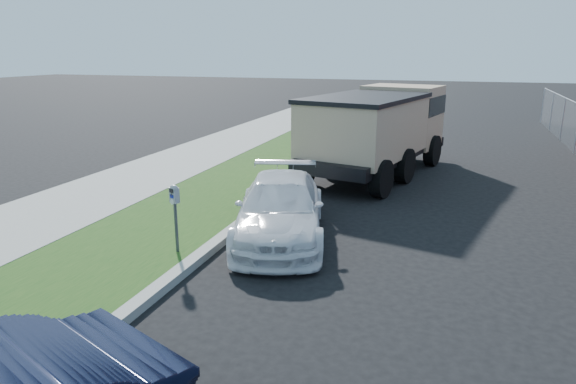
% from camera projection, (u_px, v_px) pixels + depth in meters
% --- Properties ---
extents(ground, '(120.00, 120.00, 0.00)m').
position_uv_depth(ground, '(345.00, 266.00, 9.22)').
color(ground, black).
rests_on(ground, ground).
extents(streetside, '(6.12, 50.00, 0.15)m').
position_uv_depth(streetside, '(141.00, 204.00, 12.71)').
color(streetside, gray).
rests_on(streetside, ground).
extents(parking_meter, '(0.21, 0.18, 1.29)m').
position_uv_depth(parking_meter, '(175.00, 204.00, 9.31)').
color(parking_meter, '#3F4247').
rests_on(parking_meter, ground).
extents(white_wagon, '(2.82, 4.58, 1.24)m').
position_uv_depth(white_wagon, '(281.00, 208.00, 10.55)').
color(white_wagon, silver).
rests_on(white_wagon, ground).
extents(dump_truck, '(3.92, 7.00, 2.59)m').
position_uv_depth(dump_truck, '(379.00, 126.00, 15.91)').
color(dump_truck, black).
rests_on(dump_truck, ground).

